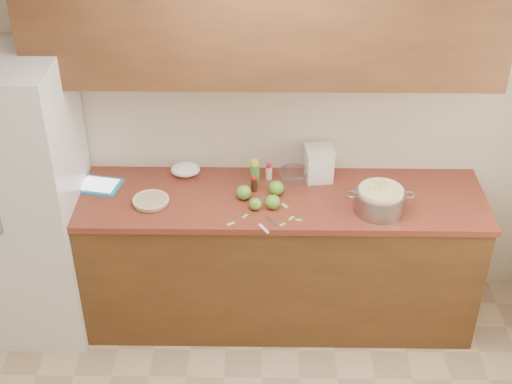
{
  "coord_description": "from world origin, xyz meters",
  "views": [
    {
      "loc": [
        0.01,
        -2.05,
        3.25
      ],
      "look_at": [
        -0.04,
        1.43,
        0.98
      ],
      "focal_mm": 50.0,
      "sensor_mm": 36.0,
      "label": 1
    }
  ],
  "objects_px": {
    "flour_canister": "(319,163)",
    "colander": "(380,200)",
    "pie": "(151,201)",
    "tablet": "(99,186)"
  },
  "relations": [
    {
      "from": "tablet",
      "to": "pie",
      "type": "bearing_deg",
      "value": -15.86
    },
    {
      "from": "colander",
      "to": "flour_canister",
      "type": "height_order",
      "value": "flour_canister"
    },
    {
      "from": "flour_canister",
      "to": "tablet",
      "type": "distance_m",
      "value": 1.34
    },
    {
      "from": "colander",
      "to": "flour_canister",
      "type": "bearing_deg",
      "value": 133.65
    },
    {
      "from": "pie",
      "to": "colander",
      "type": "relative_size",
      "value": 0.57
    },
    {
      "from": "colander",
      "to": "flour_canister",
      "type": "distance_m",
      "value": 0.48
    },
    {
      "from": "colander",
      "to": "tablet",
      "type": "distance_m",
      "value": 1.68
    },
    {
      "from": "flour_canister",
      "to": "pie",
      "type": "bearing_deg",
      "value": -163.49
    },
    {
      "from": "pie",
      "to": "colander",
      "type": "height_order",
      "value": "colander"
    },
    {
      "from": "flour_canister",
      "to": "colander",
      "type": "bearing_deg",
      "value": -46.35
    }
  ]
}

